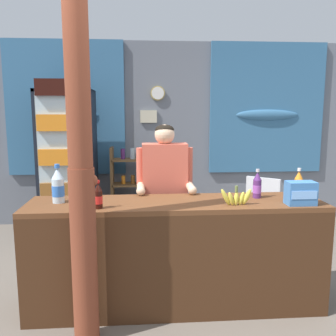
{
  "coord_description": "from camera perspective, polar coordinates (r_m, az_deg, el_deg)",
  "views": [
    {
      "loc": [
        -0.37,
        -2.47,
        1.66
      ],
      "look_at": [
        -0.12,
        0.84,
        1.14
      ],
      "focal_mm": 38.75,
      "sensor_mm": 36.0,
      "label": 1
    }
  ],
  "objects": [
    {
      "name": "soda_bottle_orange_soda",
      "position": [
        3.35,
        19.83,
        -2.48
      ],
      "size": [
        0.07,
        0.07,
        0.25
      ],
      "color": "orange",
      "rests_on": "stall_counter"
    },
    {
      "name": "timber_post",
      "position": [
        2.55,
        -13.5,
        -1.15
      ],
      "size": [
        0.2,
        0.18,
        2.55
      ],
      "color": "brown",
      "rests_on": "ground"
    },
    {
      "name": "soda_bottle_water",
      "position": [
        3.08,
        -16.92,
        -2.79
      ],
      "size": [
        0.1,
        0.1,
        0.32
      ],
      "color": "silver",
      "rests_on": "stall_counter"
    },
    {
      "name": "banana_bunch",
      "position": [
        2.94,
        10.75,
        -4.59
      ],
      "size": [
        0.27,
        0.06,
        0.16
      ],
      "color": "#DBCC42",
      "rests_on": "stall_counter"
    },
    {
      "name": "soda_bottle_grape_soda",
      "position": [
        3.21,
        13.85,
        -2.71
      ],
      "size": [
        0.07,
        0.07,
        0.25
      ],
      "color": "#56286B",
      "rests_on": "stall_counter"
    },
    {
      "name": "bottle_shelf_rack",
      "position": [
        5.12,
        -6.27,
        -2.89
      ],
      "size": [
        0.48,
        0.28,
        1.16
      ],
      "color": "brown",
      "rests_on": "ground"
    },
    {
      "name": "back_wall_curtained",
      "position": [
        5.39,
        -0.29,
        5.92
      ],
      "size": [
        5.41,
        0.22,
        2.64
      ],
      "color": "slate",
      "rests_on": "ground"
    },
    {
      "name": "shopkeeper",
      "position": [
        3.49,
        -0.52,
        -2.49
      ],
      "size": [
        0.54,
        0.42,
        1.53
      ],
      "color": "#28282D",
      "rests_on": "ground"
    },
    {
      "name": "drink_fridge",
      "position": [
        4.89,
        -15.55,
        2.15
      ],
      "size": [
        0.7,
        0.62,
        2.04
      ],
      "color": "black",
      "rests_on": "ground"
    },
    {
      "name": "ground_plane",
      "position": [
        3.99,
        1.46,
        -15.6
      ],
      "size": [
        7.42,
        7.42,
        0.0
      ],
      "primitive_type": "plane",
      "color": "#665B51"
    },
    {
      "name": "plastic_lawn_chair",
      "position": [
        4.73,
        15.11,
        -5.63
      ],
      "size": [
        0.62,
        0.62,
        0.86
      ],
      "color": "silver",
      "rests_on": "ground"
    },
    {
      "name": "stall_counter",
      "position": [
        3.03,
        1.44,
        -12.39
      ],
      "size": [
        2.45,
        0.57,
        0.92
      ],
      "color": "brown",
      "rests_on": "ground"
    },
    {
      "name": "snack_box_biscuit",
      "position": [
        3.08,
        20.14,
        -3.73
      ],
      "size": [
        0.23,
        0.14,
        0.19
      ],
      "color": "#3D75B7",
      "rests_on": "stall_counter"
    },
    {
      "name": "soda_bottle_cola",
      "position": [
        2.84,
        -10.9,
        -4.43
      ],
      "size": [
        0.06,
        0.06,
        0.22
      ],
      "color": "black",
      "rests_on": "stall_counter"
    }
  ]
}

